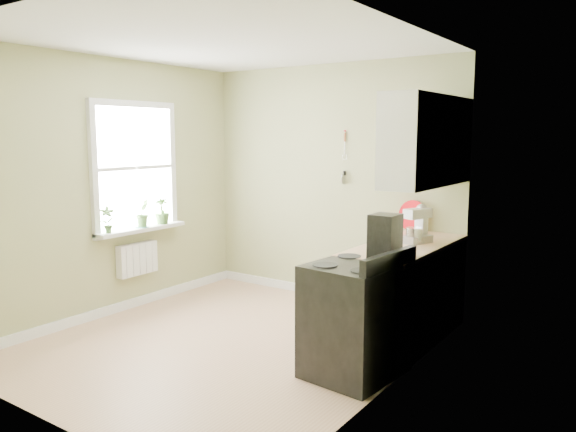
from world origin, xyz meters
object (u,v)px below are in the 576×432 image
Objects in this scene: kettle at (383,231)px; coffee_maker at (385,238)px; stove at (355,319)px; stand_mixer at (417,227)px.

coffee_maker reaches higher than kettle.
stove is 5.38× the size of kettle.
stove is 1.13m from kettle.
coffee_maker is (0.12, 0.25, 0.62)m from stove.
stove is 1.24m from stand_mixer.
stove is 2.90× the size of stand_mixer.
kettle is (-0.23, 0.96, 0.55)m from stove.
coffee_maker is at bearing -63.92° from kettle.
stand_mixer is (0.06, 1.08, 0.60)m from stove.
stove is at bearing -115.67° from coffee_maker.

